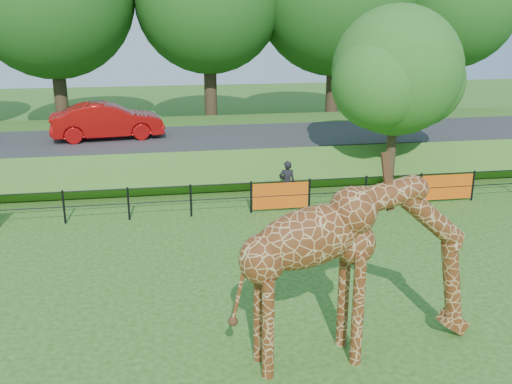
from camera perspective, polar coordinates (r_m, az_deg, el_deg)
ground at (r=11.73m, az=-3.98°, el=-15.54°), size 90.00×90.00×0.00m
giraffe at (r=10.98m, az=10.32°, el=-7.61°), size 5.06×1.45×3.56m
perimeter_fence at (r=18.76m, az=-6.53°, el=-0.84°), size 28.07×0.10×1.10m
embankment at (r=25.97m, az=-7.54°, el=4.45°), size 40.00×9.00×1.30m
road at (r=24.35m, az=-7.45°, el=5.31°), size 40.00×5.00×0.12m
car_red at (r=24.52m, az=-14.65°, el=6.90°), size 4.69×2.13×1.49m
visitor at (r=19.91m, az=3.11°, el=0.98°), size 0.60×0.43×1.54m
tree_east at (r=21.32m, az=14.05°, el=11.21°), size 5.40×4.71×6.76m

